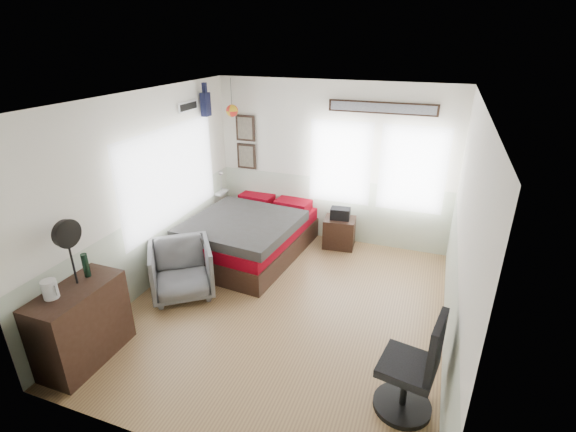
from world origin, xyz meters
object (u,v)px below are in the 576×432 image
dresser (82,324)px  nightstand (339,232)px  task_chair (414,374)px  bed (250,235)px  armchair (182,270)px

dresser → nightstand: size_ratio=1.96×
task_chair → bed: bearing=149.5°
bed → armchair: 1.43m
dresser → armchair: size_ratio=1.21×
nightstand → task_chair: task_chair is taller
armchair → nightstand: (1.70, 2.13, -0.12)m
dresser → armchair: (0.29, 1.46, -0.07)m
dresser → task_chair: task_chair is taller
dresser → task_chair: (3.44, 0.49, 0.00)m
armchair → task_chair: (3.15, -0.97, 0.08)m
nightstand → bed: bearing=-155.5°
bed → nightstand: (1.30, 0.76, -0.08)m
armchair → bed: bearing=37.3°
armchair → nightstand: size_ratio=1.62×
nightstand → dresser: bearing=-124.7°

